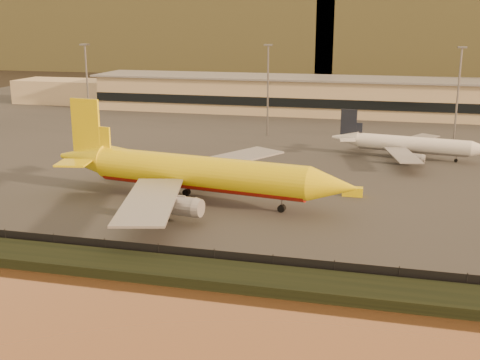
% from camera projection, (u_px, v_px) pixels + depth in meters
% --- Properties ---
extents(ground, '(900.00, 900.00, 0.00)m').
position_uv_depth(ground, '(226.00, 233.00, 93.54)').
color(ground, black).
rests_on(ground, ground).
extents(embankment, '(320.00, 7.00, 1.40)m').
position_uv_depth(embankment, '(191.00, 272.00, 77.44)').
color(embankment, black).
rests_on(embankment, ground).
extents(tarmac, '(320.00, 220.00, 0.20)m').
position_uv_depth(tarmac, '(310.00, 128.00, 182.45)').
color(tarmac, '#2D2D2D').
rests_on(tarmac, ground).
extents(perimeter_fence, '(300.00, 0.05, 2.20)m').
position_uv_depth(perimeter_fence, '(200.00, 256.00, 81.03)').
color(perimeter_fence, black).
rests_on(perimeter_fence, tarmac).
extents(terminal_building, '(202.00, 25.00, 12.60)m').
position_uv_depth(terminal_building, '(281.00, 95.00, 212.90)').
color(terminal_building, tan).
rests_on(terminal_building, tarmac).
extents(apron_light_masts, '(152.20, 12.20, 25.40)m').
position_uv_depth(apron_light_masts, '(358.00, 85.00, 156.12)').
color(apron_light_masts, slate).
rests_on(apron_light_masts, tarmac).
extents(distant_hills, '(470.00, 160.00, 70.00)m').
position_uv_depth(distant_hills, '(330.00, 20.00, 408.63)').
color(distant_hills, brown).
rests_on(distant_hills, ground).
extents(dhl_cargo_jet, '(58.70, 56.96, 17.54)m').
position_uv_depth(dhl_cargo_jet, '(195.00, 173.00, 107.98)').
color(dhl_cargo_jet, yellow).
rests_on(dhl_cargo_jet, tarmac).
extents(white_narrowbody_jet, '(37.68, 36.38, 10.84)m').
position_uv_depth(white_narrowbody_jet, '(410.00, 145.00, 142.32)').
color(white_narrowbody_jet, white).
rests_on(white_narrowbody_jet, tarmac).
extents(gse_vehicle_yellow, '(3.79, 1.75, 1.70)m').
position_uv_depth(gse_vehicle_yellow, '(353.00, 192.00, 112.37)').
color(gse_vehicle_yellow, yellow).
rests_on(gse_vehicle_yellow, tarmac).
extents(gse_vehicle_white, '(3.82, 2.73, 1.57)m').
position_uv_depth(gse_vehicle_white, '(190.00, 163.00, 134.74)').
color(gse_vehicle_white, white).
rests_on(gse_vehicle_white, tarmac).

